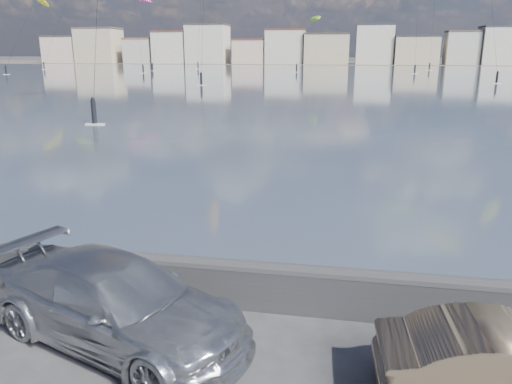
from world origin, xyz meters
TOP-DOWN VIEW (x-y plane):
  - ground at (0.00, 0.00)m, footprint 700.00×700.00m
  - bay_water at (0.00, 91.50)m, footprint 500.00×177.00m
  - far_shore_strip at (0.00, 200.00)m, footprint 500.00×60.00m
  - seawall at (0.00, 2.70)m, footprint 400.00×0.36m
  - far_buildings at (1.31, 186.00)m, footprint 240.79×13.26m
  - car_silver at (-1.10, 1.05)m, footprint 5.89×4.00m
  - kitesurfer_3 at (-6.69, 128.34)m, footprint 6.34×17.64m

SIDE VIEW (x-z plane):
  - ground at x=0.00m, z-range 0.00..0.00m
  - bay_water at x=0.00m, z-range 0.01..0.01m
  - far_shore_strip at x=0.00m, z-range 0.01..0.01m
  - seawall at x=0.00m, z-range 0.04..1.12m
  - car_silver at x=-1.10m, z-range 0.00..1.58m
  - far_buildings at x=1.31m, z-range -1.27..13.33m
  - kitesurfer_3 at x=-6.69m, z-range 5.68..19.74m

